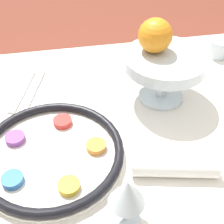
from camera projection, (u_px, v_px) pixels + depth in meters
The scene contains 9 objects.
dining_table at pixel (123, 218), 0.97m from camera, with size 1.22×0.88×0.72m.
seder_plate at pixel (52, 153), 0.68m from camera, with size 0.32×0.32×0.03m.
wine_glass at pixel (127, 194), 0.52m from camera, with size 0.07×0.07×0.12m.
fruit_stand at pixel (165, 65), 0.78m from camera, with size 0.21×0.21×0.13m.
orange_fruit at pixel (155, 36), 0.75m from camera, with size 0.08×0.08×0.08m.
napkin_roll at pixel (175, 166), 0.64m from camera, with size 0.18×0.08×0.04m.
cup_near at pixel (218, 48), 0.98m from camera, with size 0.06×0.06×0.06m.
fork_left at pixel (22, 91), 0.86m from camera, with size 0.07×0.18×0.01m.
fork_right at pixel (33, 90), 0.87m from camera, with size 0.07×0.18×0.01m.
Camera 1 is at (-0.13, -0.49, 1.26)m, focal length 50.00 mm.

